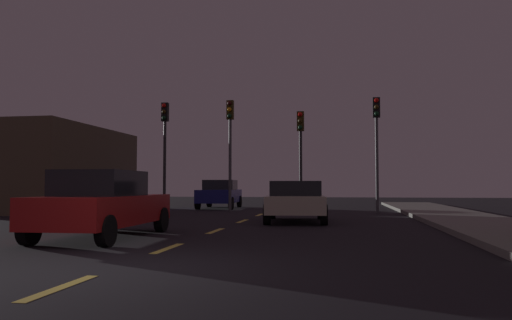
{
  "coord_description": "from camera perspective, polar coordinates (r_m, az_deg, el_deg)",
  "views": [
    {
      "loc": [
        3.29,
        -6.79,
        1.21
      ],
      "look_at": [
        -0.17,
        14.11,
        2.3
      ],
      "focal_mm": 35.24,
      "sensor_mm": 36.0,
      "label": 1
    }
  ],
  "objects": [
    {
      "name": "traffic_signal_far_left",
      "position": [
        24.54,
        -10.32,
        2.77
      ],
      "size": [
        0.32,
        0.38,
        5.22
      ],
      "color": "#2D2D30",
      "rests_on": "ground_plane"
    },
    {
      "name": "car_adjacent_lane",
      "position": [
        12.3,
        -16.95,
        -4.8
      ],
      "size": [
        1.98,
        4.56,
        1.57
      ],
      "color": "#B21919",
      "rests_on": "ground_plane"
    },
    {
      "name": "traffic_signal_center_right",
      "position": [
        23.13,
        5.08,
        2.15
      ],
      "size": [
        0.32,
        0.38,
        4.63
      ],
      "color": "#2D2D30",
      "rests_on": "ground_plane"
    },
    {
      "name": "lane_stripe_third",
      "position": [
        13.64,
        -4.63,
        -8.02
      ],
      "size": [
        0.16,
        1.6,
        0.01
      ],
      "primitive_type": "cube",
      "color": "#EACC4C",
      "rests_on": "ground_plane"
    },
    {
      "name": "lane_stripe_nearest",
      "position": [
        6.59,
        -21.32,
        -13.32
      ],
      "size": [
        0.16,
        1.6,
        0.01
      ],
      "primitive_type": "cube",
      "color": "#EACC4C",
      "rests_on": "ground_plane"
    },
    {
      "name": "ground_plane",
      "position": [
        14.22,
        -4.04,
        -7.83
      ],
      "size": [
        80.0,
        80.0,
        0.0
      ],
      "primitive_type": "plane",
      "color": "black"
    },
    {
      "name": "lane_stripe_fifth",
      "position": [
        21.08,
        0.42,
        -6.24
      ],
      "size": [
        0.16,
        1.6,
        0.01
      ],
      "primitive_type": "cube",
      "color": "#EACC4C",
      "rests_on": "ground_plane"
    },
    {
      "name": "lane_stripe_fourth",
      "position": [
        17.34,
        -1.56,
        -6.94
      ],
      "size": [
        0.16,
        1.6,
        0.01
      ],
      "primitive_type": "cube",
      "color": "#EACC4C",
      "rests_on": "ground_plane"
    },
    {
      "name": "traffic_signal_center_left",
      "position": [
        23.65,
        -2.96,
        2.97
      ],
      "size": [
        0.32,
        0.38,
        5.24
      ],
      "color": "#4C4C51",
      "rests_on": "ground_plane"
    },
    {
      "name": "sidewalk_curb_right",
      "position": [
        14.46,
        26.53,
        -7.16
      ],
      "size": [
        3.0,
        40.0,
        0.15
      ],
      "primitive_type": "cube",
      "color": "gray",
      "rests_on": "ground_plane"
    },
    {
      "name": "traffic_signal_far_right",
      "position": [
        23.17,
        13.53,
        3.09
      ],
      "size": [
        0.32,
        0.38,
        5.18
      ],
      "color": "#4C4C51",
      "rests_on": "ground_plane"
    },
    {
      "name": "car_oncoming_far",
      "position": [
        27.34,
        -4.14,
        -3.85
      ],
      "size": [
        2.14,
        4.11,
        1.53
      ],
      "color": "navy",
      "rests_on": "ground_plane"
    },
    {
      "name": "lane_stripe_second",
      "position": [
        10.02,
        -9.98,
        -9.84
      ],
      "size": [
        0.16,
        1.6,
        0.01
      ],
      "primitive_type": "cube",
      "color": "#EACC4C",
      "rests_on": "ground_plane"
    },
    {
      "name": "storefront_left",
      "position": [
        26.41,
        -21.8,
        -1.0
      ],
      "size": [
        4.79,
        8.57,
        4.02
      ],
      "primitive_type": "cube",
      "color": "brown",
      "rests_on": "ground_plane"
    },
    {
      "name": "car_stopped_ahead",
      "position": [
        17.05,
        4.54,
        -4.63
      ],
      "size": [
        2.23,
        4.06,
        1.37
      ],
      "color": "beige",
      "rests_on": "ground_plane"
    }
  ]
}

